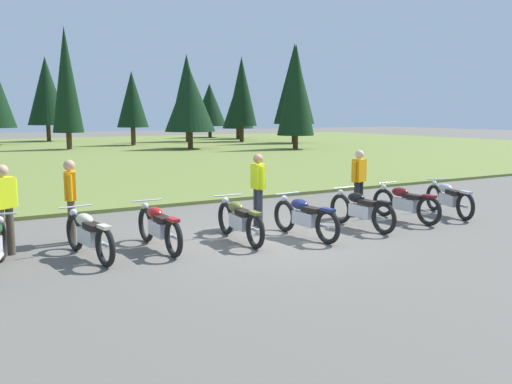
% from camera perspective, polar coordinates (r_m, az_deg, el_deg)
% --- Properties ---
extents(ground_plane, '(140.00, 140.00, 0.00)m').
position_cam_1_polar(ground_plane, '(11.24, 1.54, -4.93)').
color(ground_plane, '#605B54').
extents(grass_moorland, '(80.00, 44.00, 0.10)m').
position_cam_1_polar(grass_moorland, '(36.47, -21.01, 3.79)').
color(grass_moorland, olive).
rests_on(grass_moorland, ground).
extents(forest_treeline, '(37.00, 29.81, 8.88)m').
position_cam_1_polar(forest_treeline, '(43.55, -15.93, 10.27)').
color(forest_treeline, '#47331E').
rests_on(forest_treeline, ground).
extents(motorcycle_cream, '(0.66, 2.09, 0.88)m').
position_cam_1_polar(motorcycle_cream, '(10.10, -17.23, -4.28)').
color(motorcycle_cream, black).
rests_on(motorcycle_cream, ground).
extents(motorcycle_red, '(0.62, 2.10, 0.88)m').
position_cam_1_polar(motorcycle_red, '(10.46, -10.22, -3.61)').
color(motorcycle_red, black).
rests_on(motorcycle_red, ground).
extents(motorcycle_olive, '(0.62, 2.10, 0.88)m').
position_cam_1_polar(motorcycle_olive, '(10.95, -1.75, -2.94)').
color(motorcycle_olive, black).
rests_on(motorcycle_olive, ground).
extents(motorcycle_navy, '(0.62, 2.10, 0.88)m').
position_cam_1_polar(motorcycle_navy, '(11.31, 5.15, -2.61)').
color(motorcycle_navy, black).
rests_on(motorcycle_navy, ground).
extents(motorcycle_black, '(0.62, 2.10, 0.88)m').
position_cam_1_polar(motorcycle_black, '(12.36, 11.01, -1.79)').
color(motorcycle_black, black).
rests_on(motorcycle_black, ground).
extents(motorcycle_maroon, '(0.62, 2.10, 0.88)m').
position_cam_1_polar(motorcycle_maroon, '(13.49, 15.45, -1.10)').
color(motorcycle_maroon, black).
rests_on(motorcycle_maroon, ground).
extents(motorcycle_silver, '(0.83, 2.04, 0.88)m').
position_cam_1_polar(motorcycle_silver, '(14.55, 19.66, -0.62)').
color(motorcycle_silver, black).
rests_on(motorcycle_silver, ground).
extents(rider_near_row_end, '(0.29, 0.54, 1.67)m').
position_cam_1_polar(rider_near_row_end, '(11.30, -18.97, -0.42)').
color(rider_near_row_end, '#4C4233').
rests_on(rider_near_row_end, ground).
extents(rider_checking_bike, '(0.26, 0.55, 1.67)m').
position_cam_1_polar(rider_checking_bike, '(12.25, 0.22, 0.68)').
color(rider_checking_bike, '#2D2D38').
rests_on(rider_checking_bike, ground).
extents(rider_in_hivis_vest, '(0.49, 0.37, 1.67)m').
position_cam_1_polar(rider_in_hivis_vest, '(10.72, -25.03, -1.20)').
color(rider_in_hivis_vest, '#4C4233').
rests_on(rider_in_hivis_vest, ground).
extents(rider_with_back_turned, '(0.53, 0.32, 1.67)m').
position_cam_1_polar(rider_with_back_turned, '(13.76, 10.79, 1.38)').
color(rider_with_back_turned, black).
rests_on(rider_with_back_turned, ground).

